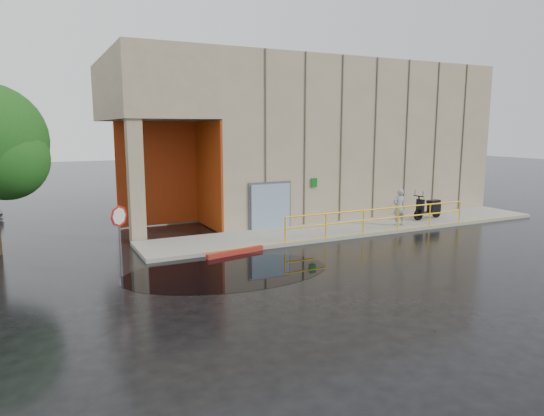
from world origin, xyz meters
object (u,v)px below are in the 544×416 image
(person, at_px, (399,207))
(scooter, at_px, (428,202))
(stop_sign, at_px, (119,224))
(red_curb, at_px, (236,252))

(person, distance_m, scooter, 2.46)
(person, bearing_deg, scooter, -157.07)
(person, xyz_separation_m, stop_sign, (-12.83, -1.91, 0.68))
(person, height_order, scooter, person)
(scooter, height_order, red_curb, scooter)
(stop_sign, height_order, red_curb, stop_sign)
(stop_sign, bearing_deg, red_curb, -3.83)
(scooter, xyz_separation_m, stop_sign, (-15.22, -2.51, 0.69))
(person, relative_size, scooter, 0.88)
(scooter, xyz_separation_m, red_curb, (-11.01, -1.66, -0.91))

